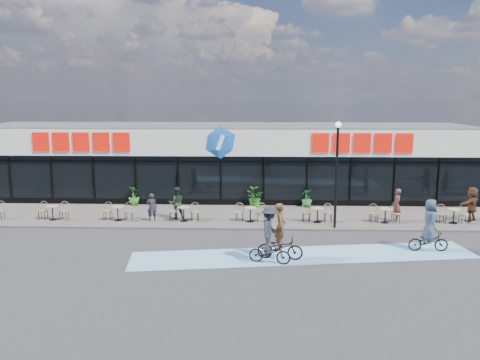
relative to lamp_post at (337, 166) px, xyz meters
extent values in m
plane|color=#28282B|center=(-5.86, -2.30, -3.14)|extent=(120.00, 120.00, 0.00)
cube|color=#56524C|center=(-5.86, 2.20, -3.09)|extent=(44.00, 5.00, 0.10)
cube|color=#669CC2|center=(-1.86, -3.80, -3.13)|extent=(14.17, 4.13, 0.01)
cube|color=black|center=(-5.86, 7.70, -1.64)|extent=(30.00, 6.00, 3.00)
cube|color=silver|center=(-5.86, 7.55, 0.61)|extent=(30.60, 6.30, 1.50)
cube|color=#47474C|center=(-5.86, 7.70, 1.41)|extent=(30.60, 6.30, 0.10)
cube|color=navy|center=(-5.86, 4.66, -0.09)|extent=(30.60, 0.08, 0.18)
cube|color=black|center=(-5.86, 4.67, -0.49)|extent=(30.00, 0.06, 0.08)
cube|color=black|center=(-5.86, 4.68, -2.94)|extent=(30.00, 0.10, 0.40)
cube|color=red|center=(-13.86, 4.40, 0.66)|extent=(5.63, 0.18, 1.10)
cube|color=red|center=(2.14, 4.40, 0.66)|extent=(5.63, 0.18, 1.10)
ellipsoid|color=blue|center=(-5.86, 4.40, 0.66)|extent=(1.90, 0.24, 1.90)
cylinder|color=black|center=(-18.36, 4.67, -1.64)|extent=(0.10, 0.10, 3.00)
cylinder|color=black|center=(-15.86, 4.67, -1.64)|extent=(0.10, 0.10, 3.00)
cylinder|color=black|center=(-13.36, 4.67, -1.64)|extent=(0.10, 0.10, 3.00)
cylinder|color=black|center=(-10.86, 4.67, -1.64)|extent=(0.10, 0.10, 3.00)
cylinder|color=black|center=(-8.36, 4.67, -1.64)|extent=(0.10, 0.10, 3.00)
cylinder|color=black|center=(-5.86, 4.67, -1.64)|extent=(0.10, 0.10, 3.00)
cylinder|color=black|center=(-3.36, 4.67, -1.64)|extent=(0.10, 0.10, 3.00)
cylinder|color=black|center=(-0.86, 4.67, -1.64)|extent=(0.10, 0.10, 3.00)
cylinder|color=black|center=(1.64, 4.67, -1.64)|extent=(0.10, 0.10, 3.00)
cylinder|color=black|center=(4.14, 4.67, -1.64)|extent=(0.10, 0.10, 3.00)
cylinder|color=black|center=(6.64, 4.67, -1.64)|extent=(0.10, 0.10, 3.00)
cylinder|color=black|center=(0.00, 0.00, -0.60)|extent=(0.12, 0.12, 4.87)
sphere|color=#FFF2CC|center=(0.00, 0.00, 1.93)|extent=(0.28, 0.28, 0.28)
cylinder|color=tan|center=(-14.28, 0.96, -2.32)|extent=(0.60, 0.60, 0.04)
cylinder|color=black|center=(-14.28, 0.96, -2.67)|extent=(0.06, 0.06, 0.70)
cylinder|color=black|center=(-14.28, 0.96, -3.03)|extent=(0.40, 0.40, 0.02)
cylinder|color=tan|center=(-10.89, 0.96, -2.32)|extent=(0.60, 0.60, 0.04)
cylinder|color=black|center=(-10.89, 0.96, -2.67)|extent=(0.06, 0.06, 0.70)
cylinder|color=black|center=(-10.89, 0.96, -3.03)|extent=(0.40, 0.40, 0.02)
cylinder|color=tan|center=(-7.50, 0.96, -2.32)|extent=(0.60, 0.60, 0.04)
cylinder|color=black|center=(-7.50, 0.96, -2.67)|extent=(0.06, 0.06, 0.70)
cylinder|color=black|center=(-7.50, 0.96, -3.03)|extent=(0.40, 0.40, 0.02)
cylinder|color=tan|center=(-4.11, 0.96, -2.32)|extent=(0.60, 0.60, 0.04)
cylinder|color=black|center=(-4.11, 0.96, -2.67)|extent=(0.06, 0.06, 0.70)
cylinder|color=black|center=(-4.11, 0.96, -3.03)|extent=(0.40, 0.40, 0.02)
cylinder|color=tan|center=(-0.71, 0.96, -2.32)|extent=(0.60, 0.60, 0.04)
cylinder|color=black|center=(-0.71, 0.96, -2.67)|extent=(0.06, 0.06, 0.70)
cylinder|color=black|center=(-0.71, 0.96, -3.03)|extent=(0.40, 0.40, 0.02)
cylinder|color=tan|center=(2.68, 0.96, -2.32)|extent=(0.60, 0.60, 0.04)
cylinder|color=black|center=(2.68, 0.96, -2.67)|extent=(0.06, 0.06, 0.70)
cylinder|color=black|center=(2.68, 0.96, -3.03)|extent=(0.40, 0.40, 0.02)
cylinder|color=tan|center=(6.07, 0.96, -2.32)|extent=(0.60, 0.60, 0.04)
cylinder|color=black|center=(6.07, 0.96, -2.67)|extent=(0.06, 0.06, 0.70)
cylinder|color=black|center=(6.07, 0.96, -3.03)|extent=(0.40, 0.40, 0.02)
imported|color=#276B1E|center=(-10.97, 4.45, -2.48)|extent=(0.87, 0.87, 1.12)
imported|color=#25651D|center=(-3.95, 4.16, -2.47)|extent=(1.31, 1.25, 1.14)
imported|color=#1D6825|center=(-0.90, 4.31, -2.52)|extent=(0.82, 0.82, 1.05)
imported|color=black|center=(-9.13, 0.97, -2.33)|extent=(0.58, 0.44, 1.43)
imported|color=black|center=(-7.96, 1.47, -2.21)|extent=(0.96, 0.85, 1.66)
imported|color=#4D2927|center=(3.32, 1.30, -2.20)|extent=(0.43, 0.63, 1.68)
imported|color=#482D19|center=(7.14, 1.45, -2.16)|extent=(1.58, 1.47, 1.77)
imported|color=black|center=(-2.86, -4.29, -2.67)|extent=(1.88, 0.88, 0.95)
imported|color=#4B2F1B|center=(-2.86, -4.29, -1.78)|extent=(0.53, 0.72, 1.83)
imported|color=black|center=(3.36, -3.10, -2.71)|extent=(1.64, 0.58, 0.86)
imported|color=#303C4B|center=(3.36, -3.10, -1.81)|extent=(0.57, 0.87, 1.77)
imported|color=black|center=(-3.29, -4.77, -2.71)|extent=(1.72, 0.92, 0.86)
imported|color=#21232A|center=(-3.29, -4.77, -1.77)|extent=(0.93, 1.31, 1.83)
camera|label=1|loc=(-3.85, -22.06, 3.23)|focal=35.00mm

